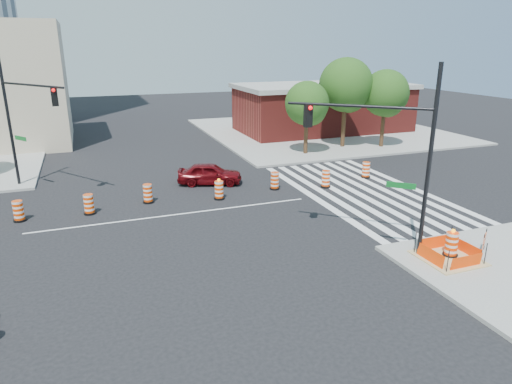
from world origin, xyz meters
TOP-DOWN VIEW (x-y plane):
  - ground at (0.00, 0.00)m, footprint 120.00×120.00m
  - sidewalk_ne at (18.00, 18.00)m, footprint 22.00×22.00m
  - crosswalk_east at (10.95, 0.00)m, footprint 6.75×13.50m
  - lane_centerline at (0.00, 0.00)m, footprint 14.00×0.12m
  - excavation_pit at (9.00, -9.00)m, footprint 2.20×2.20m
  - brick_storefront at (18.00, 18.00)m, footprint 16.50×8.50m
  - red_coupe at (3.00, 4.56)m, footprint 4.17×2.75m
  - signal_pole_se at (7.01, -7.24)m, footprint 4.29×3.83m
  - signal_pole_nw at (-7.01, 6.88)m, footprint 3.44×4.85m
  - pit_drum at (9.22, -8.86)m, footprint 0.59×0.59m
  - barricade at (10.71, -9.05)m, footprint 0.65×0.51m
  - tree_north_c at (11.99, 9.51)m, footprint 3.35×3.31m
  - tree_north_d at (16.00, 10.72)m, footprint 4.27×4.27m
  - tree_north_e at (18.99, 9.58)m, footprint 3.73×3.73m
  - median_drum_1 at (-7.27, 1.80)m, footprint 0.60×0.60m
  - median_drum_2 at (-4.06, 1.64)m, footprint 0.60×0.60m
  - median_drum_3 at (-1.04, 2.37)m, footprint 0.60×0.60m
  - median_drum_4 at (2.73, 1.60)m, footprint 0.60×0.60m
  - median_drum_5 at (6.32, 2.20)m, footprint 0.60×0.60m
  - median_drum_6 at (9.32, 1.47)m, footprint 0.60×0.60m
  - median_drum_7 at (12.75, 2.42)m, footprint 0.60×0.60m

SIDE VIEW (x-z plane):
  - ground at x=0.00m, z-range 0.00..0.00m
  - lane_centerline at x=0.00m, z-range 0.00..0.01m
  - crosswalk_east at x=10.95m, z-range 0.00..0.01m
  - sidewalk_ne at x=18.00m, z-range 0.00..0.15m
  - excavation_pit at x=9.00m, z-range -0.23..0.67m
  - median_drum_1 at x=-7.27m, z-range -0.03..0.99m
  - median_drum_2 at x=-4.06m, z-range -0.03..0.99m
  - median_drum_3 at x=-1.04m, z-range -0.03..0.99m
  - median_drum_5 at x=6.32m, z-range -0.03..0.99m
  - median_drum_6 at x=9.32m, z-range -0.03..0.99m
  - median_drum_7 at x=12.75m, z-range -0.03..0.99m
  - median_drum_4 at x=2.73m, z-range -0.10..1.08m
  - pit_drum at x=9.22m, z-range 0.05..1.22m
  - barricade at x=10.71m, z-range 0.20..1.12m
  - red_coupe at x=3.00m, z-range 0.00..1.32m
  - brick_storefront at x=18.00m, z-range 0.02..4.62m
  - tree_north_c at x=11.99m, z-range 0.96..6.60m
  - tree_north_e at x=18.99m, z-range 1.09..7.43m
  - signal_pole_se at x=7.01m, z-range 0.85..8.29m
  - signal_pole_nw at x=-7.01m, z-range 0.88..8.58m
  - tree_north_d at x=16.00m, z-range 1.24..8.50m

